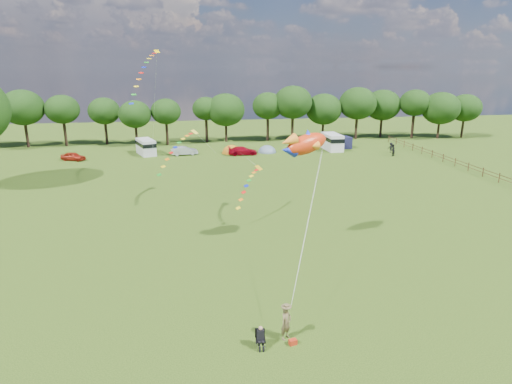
{
  "coord_description": "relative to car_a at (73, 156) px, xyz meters",
  "views": [
    {
      "loc": [
        -4.99,
        -24.24,
        13.57
      ],
      "look_at": [
        0.0,
        8.0,
        4.0
      ],
      "focal_mm": 30.0,
      "sensor_mm": 36.0,
      "label": 1
    }
  ],
  "objects": [
    {
      "name": "walker_b",
      "position": [
        50.06,
        -1.5,
        0.2
      ],
      "size": [
        1.09,
        0.55,
        1.66
      ],
      "primitive_type": "imported",
      "rotation": [
        0.0,
        0.0,
        3.09
      ],
      "color": "black",
      "rests_on": "ground"
    },
    {
      "name": "streamer_kite_a",
      "position": [
        13.02,
        -15.81,
        12.83
      ],
      "size": [
        3.34,
        5.5,
        5.75
      ],
      "rotation": [
        0.0,
        0.0,
        0.5
      ],
      "color": "#FFD400",
      "rests_on": "ground"
    },
    {
      "name": "camp_chair",
      "position": [
        20.59,
        -48.44,
        0.11
      ],
      "size": [
        0.55,
        0.55,
        1.23
      ],
      "rotation": [
        0.0,
        0.0,
        -0.11
      ],
      "color": "#99999E",
      "rests_on": "ground"
    },
    {
      "name": "awning_navy",
      "position": [
        43.33,
        3.7,
        0.35
      ],
      "size": [
        3.36,
        2.83,
        1.96
      ],
      "primitive_type": "cube",
      "rotation": [
        0.0,
        0.0,
        0.09
      ],
      "color": "#171737",
      "rests_on": "ground"
    },
    {
      "name": "streamer_kite_c",
      "position": [
        22.93,
        -28.73,
        2.84
      ],
      "size": [
        3.22,
        5.06,
        2.83
      ],
      "rotation": [
        0.0,
        0.0,
        0.9
      ],
      "color": "gold",
      "rests_on": "ground"
    },
    {
      "name": "car_b",
      "position": [
        16.54,
        1.63,
        0.06
      ],
      "size": [
        4.06,
        1.95,
        1.38
      ],
      "primitive_type": "imported",
      "rotation": [
        0.0,
        0.0,
        1.7
      ],
      "color": "#9A9EA3",
      "rests_on": "ground"
    },
    {
      "name": "fish_kite",
      "position": [
        25.81,
        -36.23,
        7.44
      ],
      "size": [
        4.27,
        2.57,
        2.24
      ],
      "rotation": [
        0.0,
        -0.21,
        0.35
      ],
      "color": "red",
      "rests_on": "ground"
    },
    {
      "name": "kite_flyer",
      "position": [
        22.01,
        -47.92,
        0.29
      ],
      "size": [
        0.8,
        0.77,
        1.84
      ],
      "primitive_type": "imported",
      "rotation": [
        0.0,
        0.0,
        0.69
      ],
      "color": "brown",
      "rests_on": "ground"
    },
    {
      "name": "tent_greyblue",
      "position": [
        30.03,
        1.9,
        -0.61
      ],
      "size": [
        3.04,
        3.33,
        2.26
      ],
      "color": "slate",
      "rests_on": "ground"
    },
    {
      "name": "car_a",
      "position": [
        0.0,
        0.0,
        0.0
      ],
      "size": [
        4.06,
        2.86,
        1.26
      ],
      "primitive_type": "imported",
      "rotation": [
        0.0,
        0.0,
        1.16
      ],
      "color": "maroon",
      "rests_on": "ground"
    },
    {
      "name": "kite_bag",
      "position": [
        22.26,
        -48.48,
        -0.49
      ],
      "size": [
        0.45,
        0.35,
        0.28
      ],
      "primitive_type": "cube",
      "rotation": [
        0.0,
        0.0,
        0.24
      ],
      "color": "#AA2811",
      "rests_on": "ground"
    },
    {
      "name": "streamer_kite_b",
      "position": [
        16.51,
        -22.81,
        5.26
      ],
      "size": [
        4.31,
        4.81,
        3.84
      ],
      "rotation": [
        0.0,
        0.0,
        1.03
      ],
      "color": "yellow",
      "rests_on": "ground"
    },
    {
      "name": "fence",
      "position": [
        54.54,
        -7.91,
        0.07
      ],
      "size": [
        0.12,
        33.12,
        1.2
      ],
      "color": "#472D19",
      "rests_on": "ground"
    },
    {
      "name": "campervan_d",
      "position": [
        41.31,
        2.44,
        0.83
      ],
      "size": [
        2.46,
        5.58,
        2.71
      ],
      "rotation": [
        0.0,
        0.0,
        1.59
      ],
      "color": "silver",
      "rests_on": "ground"
    },
    {
      "name": "walker_a",
      "position": [
        49.05,
        -4.17,
        0.3
      ],
      "size": [
        1.06,
        0.97,
        1.86
      ],
      "primitive_type": "imported",
      "rotation": [
        0.0,
        0.0,
        3.75
      ],
      "color": "black",
      "rests_on": "ground"
    },
    {
      "name": "tent_orange",
      "position": [
        24.2,
        2.13,
        -0.61
      ],
      "size": [
        3.31,
        3.62,
        2.59
      ],
      "color": "#BA6C13",
      "rests_on": "ground"
    },
    {
      "name": "car_c",
      "position": [
        25.75,
        0.32,
        0.04
      ],
      "size": [
        4.5,
        1.96,
        1.34
      ],
      "primitive_type": "imported",
      "rotation": [
        0.0,
        0.0,
        1.59
      ],
      "color": "maroon",
      "rests_on": "ground"
    },
    {
      "name": "tree_line",
      "position": [
        27.84,
        12.59,
        5.72
      ],
      "size": [
        102.98,
        10.98,
        10.27
      ],
      "color": "black",
      "rests_on": "ground"
    },
    {
      "name": "campervan_b",
      "position": [
        10.45,
        3.07,
        0.69
      ],
      "size": [
        3.69,
        5.44,
        2.46
      ],
      "rotation": [
        0.0,
        0.0,
        1.91
      ],
      "color": "silver",
      "rests_on": "ground"
    },
    {
      "name": "ground_plane",
      "position": [
        22.54,
        -42.41,
        -0.63
      ],
      "size": [
        180.0,
        180.0,
        0.0
      ],
      "primitive_type": "plane",
      "color": "#1A310B",
      "rests_on": "ground"
    }
  ]
}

